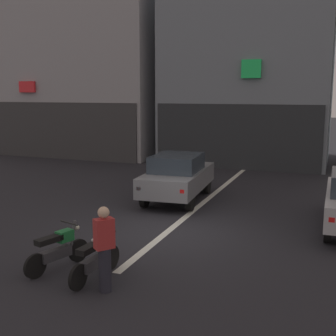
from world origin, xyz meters
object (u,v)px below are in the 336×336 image
at_px(motorcycle_white_row_left_mid, 96,257).
at_px(person_by_motorcycles, 104,249).
at_px(car_grey_crossing_near, 178,176).
at_px(motorcycle_green_row_leftmost, 58,249).

height_order(motorcycle_white_row_left_mid, person_by_motorcycles, person_by_motorcycles).
distance_m(car_grey_crossing_near, motorcycle_white_row_left_mid, 6.87).
relative_size(motorcycle_green_row_leftmost, person_by_motorcycles, 0.97).
bearing_deg(car_grey_crossing_near, person_by_motorcycles, -80.99).
xyz_separation_m(car_grey_crossing_near, person_by_motorcycles, (1.15, -7.25, -0.03)).
distance_m(car_grey_crossing_near, motorcycle_green_row_leftmost, 6.71).
distance_m(car_grey_crossing_near, person_by_motorcycles, 7.34).
bearing_deg(person_by_motorcycles, motorcycle_white_row_left_mid, 136.20).
bearing_deg(motorcycle_white_row_left_mid, car_grey_crossing_near, 95.85).
height_order(car_grey_crossing_near, motorcycle_green_row_leftmost, car_grey_crossing_near).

